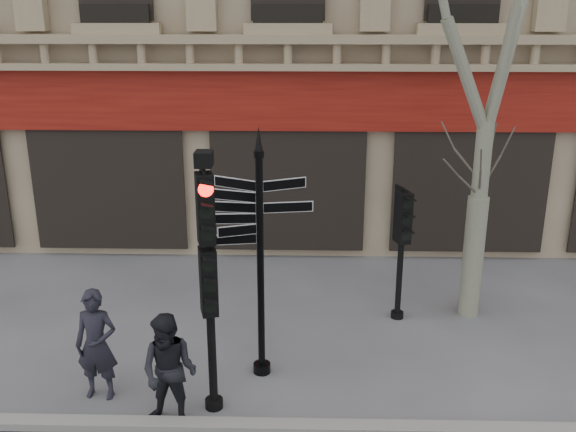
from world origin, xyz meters
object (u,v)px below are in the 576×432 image
object	(u,v)px
pedestrian_a	(97,345)
traffic_signal_main	(208,254)
fingerpost	(260,214)
traffic_signal_secondary	(402,231)
pedestrian_b	(169,372)

from	to	relation	value
pedestrian_a	traffic_signal_main	bearing A→B (deg)	-4.64
traffic_signal_main	pedestrian_a	size ratio (longest dim) A/B	2.22
fingerpost	pedestrian_a	distance (m)	3.02
traffic_signal_secondary	pedestrian_a	world-z (taller)	traffic_signal_secondary
fingerpost	pedestrian_a	xyz separation A→B (m)	(-2.34, -0.69, -1.78)
fingerpost	traffic_signal_main	distance (m)	1.17
traffic_signal_main	pedestrian_a	distance (m)	2.31
traffic_signal_secondary	fingerpost	bearing A→B (deg)	-159.69
fingerpost	pedestrian_b	distance (m)	2.53
fingerpost	traffic_signal_secondary	size ratio (longest dim) A/B	1.61
fingerpost	pedestrian_a	world-z (taller)	fingerpost
traffic_signal_secondary	pedestrian_b	xyz separation A→B (m)	(-3.53, -3.27, -0.87)
traffic_signal_main	traffic_signal_secondary	bearing A→B (deg)	27.98
fingerpost	pedestrian_a	bearing A→B (deg)	-162.14
fingerpost	pedestrian_a	size ratio (longest dim) A/B	2.31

